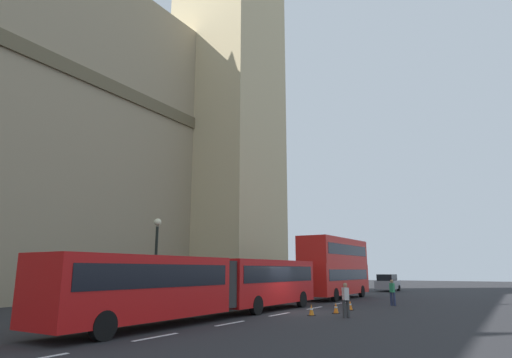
{
  "coord_description": "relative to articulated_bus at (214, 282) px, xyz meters",
  "views": [
    {
      "loc": [
        -22.46,
        -11.31,
        2.33
      ],
      "look_at": [
        2.04,
        3.68,
        8.48
      ],
      "focal_mm": 29.84,
      "sensor_mm": 36.0,
      "label": 1
    }
  ],
  "objects": [
    {
      "name": "sedan_lead",
      "position": [
        32.0,
        -0.3,
        -0.83
      ],
      "size": [
        4.4,
        1.86,
        1.85
      ],
      "color": "gray",
      "rests_on": "ground_plane"
    },
    {
      "name": "articulated_bus",
      "position": [
        0.0,
        0.0,
        0.0
      ],
      "size": [
        18.81,
        2.54,
        2.9
      ],
      "color": "red",
      "rests_on": "ground_plane"
    },
    {
      "name": "traffic_cone_east",
      "position": [
        7.51,
        -4.42,
        -1.46
      ],
      "size": [
        0.36,
        0.36,
        0.58
      ],
      "color": "black",
      "rests_on": "ground_plane"
    },
    {
      "name": "ground_plane",
      "position": [
        4.76,
        -1.99,
        -1.75
      ],
      "size": [
        160.0,
        160.0,
        0.0
      ],
      "primitive_type": "plane",
      "color": "#262628"
    },
    {
      "name": "street_lamp",
      "position": [
        0.41,
        4.51,
        1.31
      ],
      "size": [
        0.44,
        0.44,
        5.27
      ],
      "color": "black",
      "rests_on": "ground_plane"
    },
    {
      "name": "pedestrian_by_kerb",
      "position": [
        12.25,
        -5.73,
        -0.83
      ],
      "size": [
        0.42,
        0.36,
        1.69
      ],
      "color": "#262D4C",
      "rests_on": "ground_plane"
    },
    {
      "name": "pedestrian_near_cones",
      "position": [
        3.42,
        -5.64,
        -0.83
      ],
      "size": [
        0.46,
        0.44,
        1.69
      ],
      "color": "#333333",
      "rests_on": "ground_plane"
    },
    {
      "name": "traffic_cone_west",
      "position": [
        3.54,
        -3.71,
        -1.46
      ],
      "size": [
        0.36,
        0.36,
        0.58
      ],
      "color": "black",
      "rests_on": "ground_plane"
    },
    {
      "name": "lane_centre_marking",
      "position": [
        0.9,
        -1.99,
        -1.74
      ],
      "size": [
        25.2,
        0.16,
        0.01
      ],
      "color": "silver",
      "rests_on": "ground_plane"
    },
    {
      "name": "traffic_cone_middle",
      "position": [
        5.23,
        -4.41,
        -1.46
      ],
      "size": [
        0.36,
        0.36,
        0.58
      ],
      "color": "black",
      "rests_on": "ground_plane"
    },
    {
      "name": "double_decker_bus",
      "position": [
        16.78,
        0.0,
        0.96
      ],
      "size": [
        9.99,
        2.54,
        4.9
      ],
      "color": "red",
      "rests_on": "ground_plane"
    }
  ]
}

